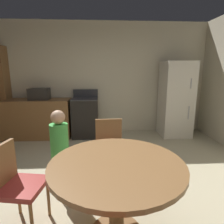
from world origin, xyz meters
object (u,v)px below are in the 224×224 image
(refrigerator, at_px, (176,99))
(chair_west, at_px, (15,182))
(chair_north, at_px, (109,146))
(oven_range, at_px, (85,117))
(microwave, at_px, (39,94))
(dining_table, at_px, (117,178))
(person_child, at_px, (60,151))

(refrigerator, height_order, chair_west, refrigerator)
(chair_north, bearing_deg, oven_range, -167.02)
(microwave, height_order, dining_table, microwave)
(chair_west, xyz_separation_m, person_child, (0.32, 0.53, 0.08))
(microwave, bearing_deg, chair_west, -78.13)
(dining_table, bearing_deg, microwave, 118.14)
(microwave, xyz_separation_m, person_child, (0.89, -2.18, -0.45))
(refrigerator, xyz_separation_m, person_child, (-2.30, -2.13, -0.30))
(microwave, relative_size, person_child, 0.40)
(refrigerator, height_order, dining_table, refrigerator)
(chair_north, bearing_deg, chair_west, -50.45)
(oven_range, xyz_separation_m, refrigerator, (2.16, -0.05, 0.41))
(oven_range, xyz_separation_m, chair_north, (0.48, -1.90, 0.03))
(dining_table, bearing_deg, chair_west, 170.42)
(oven_range, height_order, dining_table, oven_range)
(dining_table, height_order, chair_west, chair_west)
(person_child, bearing_deg, microwave, 159.22)
(oven_range, distance_m, refrigerator, 2.20)
(person_child, bearing_deg, refrigerator, 89.91)
(person_child, bearing_deg, dining_table, 0.00)
(microwave, bearing_deg, refrigerator, -0.90)
(refrigerator, xyz_separation_m, chair_north, (-1.67, -1.85, -0.38))
(chair_north, bearing_deg, person_child, -66.48)
(person_child, bearing_deg, chair_north, 71.83)
(chair_north, height_order, person_child, person_child)
(refrigerator, bearing_deg, microwave, 179.10)
(refrigerator, bearing_deg, chair_west, -134.50)
(refrigerator, height_order, person_child, refrigerator)
(refrigerator, height_order, microwave, refrigerator)
(refrigerator, xyz_separation_m, dining_table, (-1.65, -2.83, -0.28))
(oven_range, relative_size, chair_north, 1.26)
(chair_west, distance_m, chair_north, 1.25)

